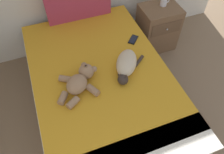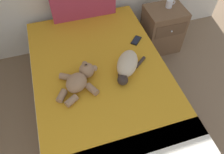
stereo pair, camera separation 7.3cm
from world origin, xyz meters
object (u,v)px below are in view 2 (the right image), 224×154
object	(u,v)px
bed	(102,90)
mug	(170,4)
teddy_bear	(80,79)
cat	(127,65)
nightstand	(162,29)
cell_phone	(136,40)

from	to	relation	value
bed	mug	bearing A→B (deg)	34.32
bed	teddy_bear	distance (m)	0.42
cat	teddy_bear	size ratio (longest dim) A/B	0.94
teddy_bear	nightstand	size ratio (longest dim) A/B	0.71
nightstand	mug	bearing A→B (deg)	40.40
teddy_bear	nightstand	world-z (taller)	teddy_bear
cell_phone	nightstand	bearing A→B (deg)	33.86
cat	mug	world-z (taller)	mug
cat	mug	size ratio (longest dim) A/B	3.37
nightstand	mug	distance (m)	0.36
cat	mug	bearing A→B (deg)	43.02
bed	cat	bearing A→B (deg)	-8.63
teddy_bear	cell_phone	distance (m)	0.82
cat	mug	xyz separation A→B (m)	(0.82, 0.77, 0.03)
cat	cell_phone	size ratio (longest dim) A/B	2.59
cat	nightstand	xyz separation A→B (m)	(0.77, 0.72, -0.32)
cell_phone	cat	bearing A→B (deg)	-123.23
nightstand	mug	world-z (taller)	mug
cat	teddy_bear	world-z (taller)	teddy_bear
nightstand	mug	size ratio (longest dim) A/B	5.07
cat	teddy_bear	xyz separation A→B (m)	(-0.47, -0.03, -0.00)
teddy_bear	mug	world-z (taller)	teddy_bear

